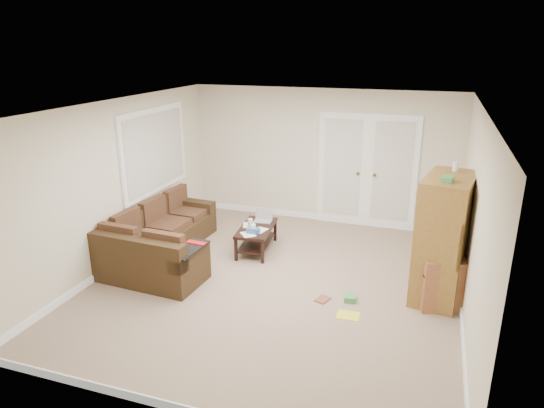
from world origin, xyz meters
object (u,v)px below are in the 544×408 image
(side_cabinet, at_px, (440,276))
(coffee_table, at_px, (257,237))
(sectional_sofa, at_px, (158,243))
(tv_armoire, at_px, (443,237))

(side_cabinet, bearing_deg, coffee_table, 145.45)
(coffee_table, relative_size, side_cabinet, 0.93)
(sectional_sofa, relative_size, coffee_table, 2.40)
(sectional_sofa, distance_m, tv_armoire, 4.21)
(sectional_sofa, distance_m, coffee_table, 1.59)
(sectional_sofa, height_order, tv_armoire, tv_armoire)
(side_cabinet, bearing_deg, sectional_sofa, 162.77)
(sectional_sofa, xyz_separation_m, tv_armoire, (4.17, 0.25, 0.55))
(coffee_table, height_order, tv_armoire, tv_armoire)
(tv_armoire, relative_size, side_cabinet, 1.59)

